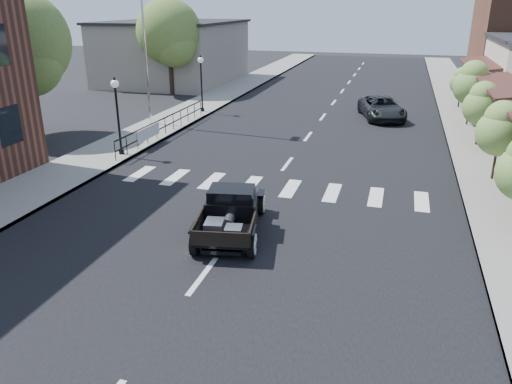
# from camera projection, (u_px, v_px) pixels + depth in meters

# --- Properties ---
(ground) EXTENTS (120.00, 120.00, 0.00)m
(ground) POSITION_uv_depth(u_px,v_px,m) (238.00, 229.00, 15.68)
(ground) COLOR black
(ground) RESTS_ON ground
(road) EXTENTS (14.00, 80.00, 0.02)m
(road) POSITION_uv_depth(u_px,v_px,m) (317.00, 124.00, 29.15)
(road) COLOR black
(road) RESTS_ON ground
(road_markings) EXTENTS (12.00, 60.00, 0.06)m
(road_markings) POSITION_uv_depth(u_px,v_px,m) (301.00, 147.00, 24.66)
(road_markings) COLOR silver
(road_markings) RESTS_ON ground
(sidewalk_left) EXTENTS (3.00, 80.00, 0.15)m
(sidewalk_left) POSITION_uv_depth(u_px,v_px,m) (183.00, 115.00, 31.32)
(sidewalk_left) COLOR gray
(sidewalk_left) RESTS_ON ground
(sidewalk_right) EXTENTS (3.00, 80.00, 0.15)m
(sidewalk_right) POSITION_uv_depth(u_px,v_px,m) (473.00, 133.00, 26.93)
(sidewalk_right) COLOR gray
(sidewalk_right) RESTS_ON ground
(low_building_left) EXTENTS (10.00, 12.00, 5.00)m
(low_building_left) POSITION_uv_depth(u_px,v_px,m) (174.00, 53.00, 43.81)
(low_building_left) COLOR gray
(low_building_left) RESTS_ON ground
(railing) EXTENTS (0.08, 10.00, 1.00)m
(railing) POSITION_uv_depth(u_px,v_px,m) (165.00, 124.00, 26.32)
(railing) COLOR black
(railing) RESTS_ON sidewalk_left
(banner) EXTENTS (0.04, 2.20, 0.60)m
(banner) POSITION_uv_depth(u_px,v_px,m) (149.00, 137.00, 24.57)
(banner) COLOR silver
(banner) RESTS_ON sidewalk_left
(lamp_post_b) EXTENTS (0.36, 0.36, 3.50)m
(lamp_post_b) POSITION_uv_depth(u_px,v_px,m) (118.00, 116.00, 22.36)
(lamp_post_b) COLOR black
(lamp_post_b) RESTS_ON sidewalk_left
(lamp_post_c) EXTENTS (0.36, 0.36, 3.50)m
(lamp_post_c) POSITION_uv_depth(u_px,v_px,m) (201.00, 84.00, 31.34)
(lamp_post_c) COLOR black
(lamp_post_c) RESTS_ON sidewalk_left
(flagpole) EXTENTS (0.12, 0.12, 12.43)m
(flagpole) POSITION_uv_depth(u_px,v_px,m) (142.00, 9.00, 26.57)
(flagpole) COLOR silver
(flagpole) RESTS_ON sidewalk_left
(big_tree_near) EXTENTS (5.04, 5.04, 7.41)m
(big_tree_near) POSITION_uv_depth(u_px,v_px,m) (23.00, 65.00, 25.17)
(big_tree_near) COLOR #556F2F
(big_tree_near) RESTS_ON ground
(big_tree_far) EXTENTS (4.80, 4.80, 7.05)m
(big_tree_far) POSITION_uv_depth(u_px,v_px,m) (170.00, 47.00, 37.41)
(big_tree_far) COLOR #556F2F
(big_tree_far) RESTS_ON ground
(small_tree_b) EXTENTS (1.79, 1.79, 2.98)m
(small_tree_b) POSITION_uv_depth(u_px,v_px,m) (498.00, 142.00, 19.22)
(small_tree_b) COLOR olive
(small_tree_b) RESTS_ON sidewalk_right
(small_tree_c) EXTENTS (1.78, 1.78, 2.96)m
(small_tree_c) POSITION_uv_depth(u_px,v_px,m) (481.00, 115.00, 23.98)
(small_tree_c) COLOR olive
(small_tree_c) RESTS_ON sidewalk_right
(small_tree_d) EXTENTS (2.07, 2.07, 3.45)m
(small_tree_d) POSITION_uv_depth(u_px,v_px,m) (471.00, 94.00, 27.89)
(small_tree_d) COLOR olive
(small_tree_d) RESTS_ON sidewalk_right
(small_tree_e) EXTENTS (1.50, 1.50, 2.51)m
(small_tree_e) POSITION_uv_depth(u_px,v_px,m) (461.00, 88.00, 32.88)
(small_tree_e) COLOR olive
(small_tree_e) RESTS_ON sidewalk_right
(hotrod_pickup) EXTENTS (2.66, 4.48, 1.46)m
(hotrod_pickup) POSITION_uv_depth(u_px,v_px,m) (231.00, 212.00, 15.17)
(hotrod_pickup) COLOR black
(hotrod_pickup) RESTS_ON ground
(second_car) EXTENTS (3.41, 5.16, 1.32)m
(second_car) POSITION_uv_depth(u_px,v_px,m) (382.00, 108.00, 30.34)
(second_car) COLOR black
(second_car) RESTS_ON ground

